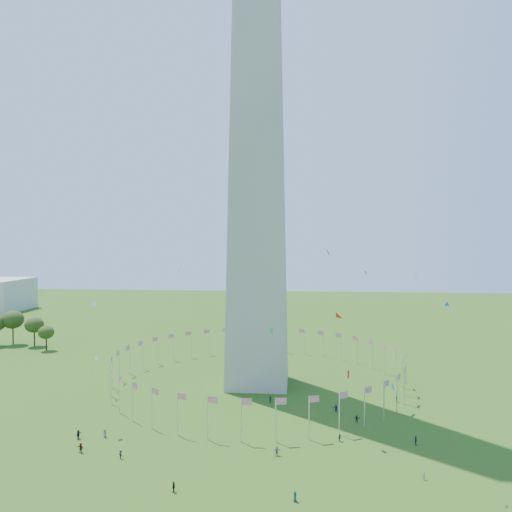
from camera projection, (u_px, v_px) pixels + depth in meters
The scene contains 5 objects.
ground at pixel (235, 464), 90.53m from camera, with size 600.00×600.00×0.00m, color #274B11.
washington_monument at pixel (258, 81), 137.36m from camera, with size 16.80×16.80×169.00m, color #B2AE9E, non-canonical shape.
flag_ring at pixel (258, 368), 140.15m from camera, with size 80.24×80.24×9.00m.
crowd at pixel (286, 455), 92.65m from camera, with size 98.30×67.21×1.93m.
kites_aloft at pixel (308, 333), 111.41m from camera, with size 110.88×62.45×34.24m.
Camera 1 is at (11.60, -88.48, 41.04)m, focal length 35.00 mm.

